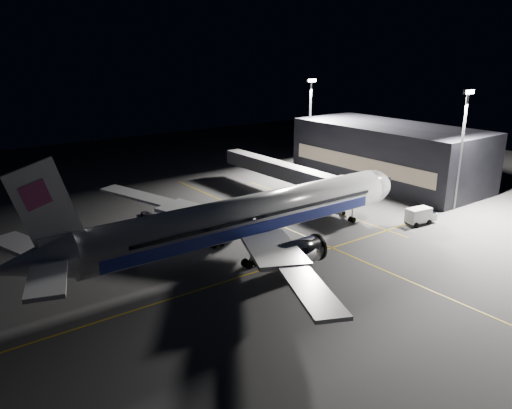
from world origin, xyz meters
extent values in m
plane|color=#4C4C4F|center=(0.00, 0.00, 0.00)|extent=(200.00, 200.00, 0.00)
cube|color=gold|center=(10.00, 0.00, 0.01)|extent=(0.25, 80.00, 0.01)
cube|color=gold|center=(0.00, -6.00, 0.01)|extent=(70.00, 0.25, 0.01)
cube|color=gold|center=(22.00, 10.00, 0.01)|extent=(0.25, 40.00, 0.01)
cylinder|color=silver|center=(0.00, 0.00, 5.30)|extent=(48.00, 5.60, 5.60)
ellipsoid|color=silver|center=(24.00, 0.00, 5.30)|extent=(8.96, 5.60, 5.60)
cube|color=black|center=(26.30, 0.00, 6.30)|extent=(2.20, 3.40, 0.90)
cone|color=silver|center=(-28.50, 0.00, 5.60)|extent=(9.00, 5.49, 5.49)
cube|color=#222F9D|center=(-1.00, 2.78, 4.40)|extent=(42.24, 0.25, 1.50)
cube|color=#222F9D|center=(-1.00, -2.78, 4.40)|extent=(42.24, 0.25, 1.50)
cube|color=silver|center=(-2.50, 8.00, 3.70)|extent=(11.36, 15.23, 1.53)
cube|color=silver|center=(-2.50, -8.00, 3.70)|extent=(11.36, 15.23, 1.53)
cube|color=silver|center=(-7.50, 20.50, 4.57)|extent=(8.57, 13.22, 1.31)
cube|color=silver|center=(-7.50, -20.50, 4.57)|extent=(8.57, 13.22, 1.31)
cube|color=silver|center=(-28.00, 5.20, 5.90)|extent=(6.20, 9.67, 0.45)
cube|color=silver|center=(-28.00, -5.20, 5.90)|extent=(6.20, 9.67, 0.45)
cube|color=white|center=(-26.20, 0.00, 11.50)|extent=(7.53, 0.40, 10.28)
cube|color=#C7438B|center=(-27.00, 0.00, 12.90)|extent=(3.22, 0.55, 3.22)
cylinder|color=#B7B7BF|center=(1.20, 9.00, 2.55)|extent=(5.60, 3.40, 3.40)
cylinder|color=#B7B7BF|center=(1.20, -9.00, 2.55)|extent=(5.60, 3.40, 3.40)
cylinder|color=#9999A0|center=(20.50, 0.00, 1.25)|extent=(0.26, 0.26, 2.50)
cylinder|color=black|center=(20.50, 0.00, 0.45)|extent=(0.90, 0.70, 0.90)
cylinder|color=#9999A0|center=(-3.00, 4.30, 1.25)|extent=(0.26, 0.26, 2.50)
cylinder|color=#9999A0|center=(-3.00, -4.30, 1.25)|extent=(0.26, 0.26, 2.50)
cylinder|color=black|center=(-3.00, 4.30, 0.55)|extent=(1.10, 1.60, 1.10)
cylinder|color=black|center=(-3.00, -4.30, 0.55)|extent=(1.10, 1.60, 1.10)
cube|color=black|center=(46.00, 14.00, 6.00)|extent=(18.00, 40.00, 12.00)
cube|color=brown|center=(36.95, 14.00, 5.00)|extent=(0.15, 36.00, 3.00)
cube|color=#B2B2B7|center=(22.00, 20.05, 4.60)|extent=(3.00, 33.90, 2.80)
cube|color=#B2B2B7|center=(22.00, 4.20, 4.60)|extent=(3.60, 3.20, 3.40)
cylinder|color=#9999A0|center=(22.00, 4.20, 1.55)|extent=(0.70, 0.70, 3.10)
cylinder|color=black|center=(22.00, 3.30, 0.35)|extent=(0.70, 0.30, 0.70)
cylinder|color=black|center=(22.00, 5.10, 0.35)|extent=(0.70, 0.30, 0.70)
cylinder|color=#59595E|center=(40.00, 32.00, 10.00)|extent=(0.44, 0.44, 20.00)
cube|color=#59595E|center=(40.00, 32.00, 20.30)|extent=(2.40, 0.50, 0.80)
cube|color=white|center=(40.00, 31.65, 20.30)|extent=(2.20, 0.15, 0.60)
cylinder|color=#59595E|center=(40.00, -6.00, 10.00)|extent=(0.44, 0.44, 20.00)
cube|color=#59595E|center=(40.00, -6.00, 20.30)|extent=(2.40, 0.50, 0.80)
cube|color=white|center=(40.00, -6.35, 20.30)|extent=(2.20, 0.15, 0.60)
cube|color=silver|center=(28.26, -7.03, 1.58)|extent=(4.33, 2.60, 2.24)
cube|color=silver|center=(30.69, -7.38, 0.97)|extent=(1.89, 2.15, 1.22)
cube|color=black|center=(30.69, -7.38, 1.48)|extent=(1.46, 1.89, 0.51)
cylinder|color=black|center=(29.83, -6.17, 0.41)|extent=(0.84, 0.37, 0.82)
cylinder|color=black|center=(29.52, -8.29, 0.41)|extent=(0.84, 0.37, 0.82)
cylinder|color=black|center=(27.00, -5.77, 0.41)|extent=(0.84, 0.37, 0.82)
cylinder|color=black|center=(26.70, -7.88, 0.41)|extent=(0.84, 0.37, 0.82)
cube|color=black|center=(-6.60, 20.24, 0.73)|extent=(2.38, 1.54, 1.07)
cube|color=black|center=(-6.60, 20.24, 1.41)|extent=(1.00, 1.00, 0.58)
sphere|color=#FFF2CC|center=(-7.11, 19.50, 0.73)|extent=(0.25, 0.25, 0.25)
sphere|color=#FFF2CC|center=(-6.14, 19.47, 0.73)|extent=(0.25, 0.25, 0.25)
cylinder|color=black|center=(-5.70, 21.03, 0.29)|extent=(0.59, 0.23, 0.58)
cylinder|color=black|center=(-5.76, 19.39, 0.29)|extent=(0.59, 0.23, 0.58)
cylinder|color=black|center=(-7.44, 21.10, 0.29)|extent=(0.59, 0.23, 0.58)
cylinder|color=black|center=(-7.50, 19.45, 0.29)|extent=(0.59, 0.23, 0.58)
cone|color=#FF440A|center=(5.83, 12.51, 0.27)|extent=(0.36, 0.36, 0.54)
cone|color=#FF440A|center=(-4.65, 9.30, 0.34)|extent=(0.45, 0.45, 0.67)
cone|color=#FF440A|center=(-6.66, 7.72, 0.28)|extent=(0.37, 0.37, 0.56)
camera|label=1|loc=(-37.84, -52.48, 27.10)|focal=35.00mm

